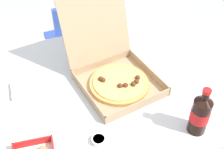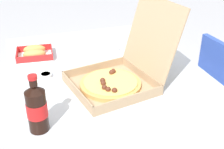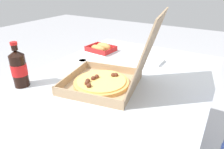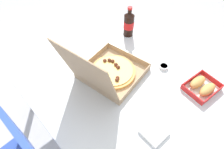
{
  "view_description": "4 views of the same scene",
  "coord_description": "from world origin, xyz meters",
  "px_view_note": "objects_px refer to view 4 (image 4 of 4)",
  "views": [
    {
      "loc": [
        -0.35,
        -0.95,
        1.67
      ],
      "look_at": [
        -0.02,
        0.0,
        0.77
      ],
      "focal_mm": 47.04,
      "sensor_mm": 36.0,
      "label": 1
    },
    {
      "loc": [
        1.13,
        -0.39,
        1.42
      ],
      "look_at": [
        -0.03,
        -0.01,
        0.75
      ],
      "focal_mm": 48.51,
      "sensor_mm": 36.0,
      "label": 2
    },
    {
      "loc": [
        0.73,
        0.47,
        1.19
      ],
      "look_at": [
        -0.01,
        0.02,
        0.77
      ],
      "focal_mm": 32.01,
      "sensor_mm": 36.0,
      "label": 3
    },
    {
      "loc": [
        -0.57,
        0.51,
        1.64
      ],
      "look_at": [
        -0.01,
        -0.0,
        0.73
      ],
      "focal_mm": 31.51,
      "sensor_mm": 36.0,
      "label": 4
    }
  ],
  "objects_px": {
    "pizza_box_open": "(109,71)",
    "cola_bottle": "(129,24)",
    "dipping_sauce_cup": "(164,67)",
    "paper_menu": "(37,59)",
    "napkin_pile": "(154,133)",
    "bread_side_box": "(202,86)"
  },
  "relations": [
    {
      "from": "cola_bottle",
      "to": "paper_menu",
      "type": "height_order",
      "value": "cola_bottle"
    },
    {
      "from": "cola_bottle",
      "to": "dipping_sauce_cup",
      "type": "height_order",
      "value": "cola_bottle"
    },
    {
      "from": "pizza_box_open",
      "to": "napkin_pile",
      "type": "xyz_separation_m",
      "value": [
        -0.42,
        0.08,
        -0.04
      ]
    },
    {
      "from": "cola_bottle",
      "to": "napkin_pile",
      "type": "distance_m",
      "value": 0.78
    },
    {
      "from": "cola_bottle",
      "to": "dipping_sauce_cup",
      "type": "bearing_deg",
      "value": 169.4
    },
    {
      "from": "bread_side_box",
      "to": "dipping_sauce_cup",
      "type": "distance_m",
      "value": 0.25
    },
    {
      "from": "cola_bottle",
      "to": "paper_menu",
      "type": "distance_m",
      "value": 0.67
    },
    {
      "from": "paper_menu",
      "to": "dipping_sauce_cup",
      "type": "relative_size",
      "value": 3.75
    },
    {
      "from": "pizza_box_open",
      "to": "napkin_pile",
      "type": "bearing_deg",
      "value": 169.63
    },
    {
      "from": "napkin_pile",
      "to": "pizza_box_open",
      "type": "bearing_deg",
      "value": -10.37
    },
    {
      "from": "pizza_box_open",
      "to": "bread_side_box",
      "type": "bearing_deg",
      "value": -141.89
    },
    {
      "from": "pizza_box_open",
      "to": "cola_bottle",
      "type": "relative_size",
      "value": 2.19
    },
    {
      "from": "dipping_sauce_cup",
      "to": "bread_side_box",
      "type": "bearing_deg",
      "value": -173.76
    },
    {
      "from": "pizza_box_open",
      "to": "cola_bottle",
      "type": "height_order",
      "value": "pizza_box_open"
    },
    {
      "from": "bread_side_box",
      "to": "napkin_pile",
      "type": "relative_size",
      "value": 1.85
    },
    {
      "from": "napkin_pile",
      "to": "dipping_sauce_cup",
      "type": "relative_size",
      "value": 1.96
    },
    {
      "from": "bread_side_box",
      "to": "paper_menu",
      "type": "height_order",
      "value": "bread_side_box"
    },
    {
      "from": "pizza_box_open",
      "to": "paper_menu",
      "type": "height_order",
      "value": "pizza_box_open"
    },
    {
      "from": "pizza_box_open",
      "to": "napkin_pile",
      "type": "height_order",
      "value": "pizza_box_open"
    },
    {
      "from": "bread_side_box",
      "to": "napkin_pile",
      "type": "height_order",
      "value": "bread_side_box"
    },
    {
      "from": "pizza_box_open",
      "to": "dipping_sauce_cup",
      "type": "relative_size",
      "value": 8.75
    },
    {
      "from": "bread_side_box",
      "to": "dipping_sauce_cup",
      "type": "relative_size",
      "value": 3.62
    }
  ]
}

